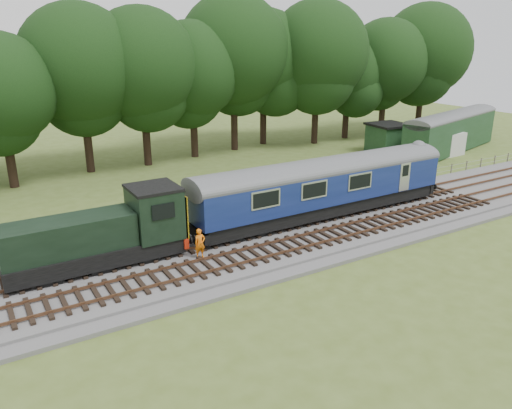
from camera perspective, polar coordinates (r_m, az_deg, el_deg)
ground at (r=28.78m, az=0.68°, el=-4.69°), size 120.00×120.00×0.00m
ballast at (r=28.71m, az=0.68°, el=-4.37°), size 70.00×7.00×0.35m
track_north at (r=29.73m, az=-0.74°, el=-3.04°), size 67.20×2.40×0.21m
track_south at (r=27.38m, az=2.46°, el=-5.03°), size 67.20×2.40×0.21m
fence at (r=32.41m, az=-3.51°, el=-1.97°), size 64.00×0.12×1.00m
tree_line at (r=47.95m, az=-13.34°, el=4.45°), size 70.00×8.00×18.00m
dmu_railcar at (r=31.96m, az=7.70°, el=2.52°), size 18.05×2.86×3.88m
shunter_loco at (r=26.22m, az=-16.98°, el=-3.31°), size 8.91×2.60×3.38m
worker at (r=26.28m, az=-6.43°, el=-4.45°), size 0.60×0.40×1.61m
parked_coach at (r=55.47m, az=21.45°, el=7.97°), size 15.99×6.72×4.04m
shed at (r=53.06m, az=14.84°, el=7.36°), size 3.95×3.95×2.98m
caravan at (r=53.33m, az=20.48°, el=6.44°), size 4.73×2.50×2.26m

